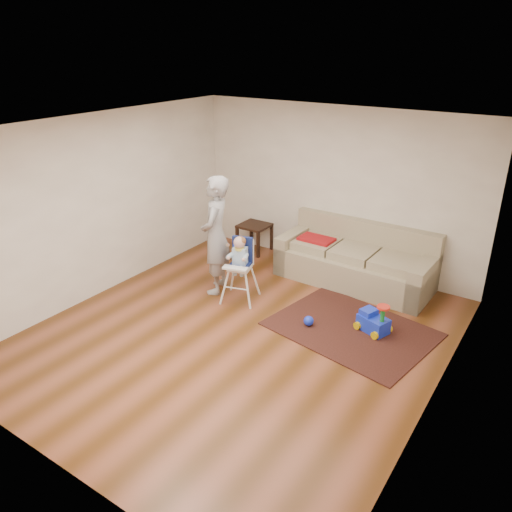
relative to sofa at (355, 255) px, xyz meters
The scene contains 9 objects.
ground 2.43m from the sofa, 105.14° to the right, with size 5.50×5.50×0.00m, color #532D10.
room_envelope 2.35m from the sofa, 109.32° to the right, with size 5.04×5.52×2.72m.
sofa is the anchor object (origin of this frame).
side_table 2.08m from the sofa, behind, with size 0.52×0.52×0.52m, color black, non-canonical shape.
area_rug 1.54m from the sofa, 67.08° to the right, with size 2.05×1.53×0.02m, color black.
ride_on_toy 1.52m from the sofa, 56.22° to the right, with size 0.40×0.29×0.44m, color #1B36EA, non-canonical shape.
toy_ball 1.65m from the sofa, 88.27° to the right, with size 0.14×0.14×0.14m, color #1B36EA.
high_chair 1.90m from the sofa, 128.53° to the right, with size 0.59×0.59×1.02m.
adult 2.24m from the sofa, 139.40° to the right, with size 0.67×0.44×1.83m, color gray.
Camera 1 is at (3.35, -4.61, 3.63)m, focal length 35.00 mm.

